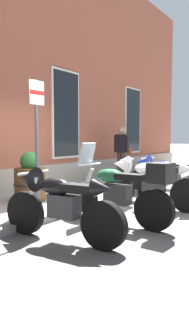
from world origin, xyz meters
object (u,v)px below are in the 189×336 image
motorcycle_black_sport (57,201)px  parking_sign (37,125)px  pedestrian_dark_jacket (121,149)px  motorcycle_blue_sport (165,175)px  barrel_planter (30,180)px  motorcycle_green_touring (121,191)px  motorcycle_white_sport (148,180)px

motorcycle_black_sport → parking_sign: (1.12, 1.43, 1.12)m
pedestrian_dark_jacket → motorcycle_blue_sport: bearing=-131.4°
motorcycle_black_sport → parking_sign: size_ratio=0.84×
parking_sign → barrel_planter: bearing=57.8°
barrel_planter → motorcycle_green_touring: bearing=-96.1°
motorcycle_white_sport → pedestrian_dark_jacket: size_ratio=1.27×
motorcycle_blue_sport → pedestrian_dark_jacket: bearing=48.6°
motorcycle_black_sport → parking_sign: 2.13m
motorcycle_blue_sport → pedestrian_dark_jacket: (2.09, 2.37, 0.51)m
parking_sign → barrel_planter: 1.29m
pedestrian_dark_jacket → motorcycle_green_touring: bearing=-150.9°
motorcycle_blue_sport → barrel_planter: size_ratio=2.09×
motorcycle_green_touring → motorcycle_blue_sport: motorcycle_green_touring is taller
motorcycle_white_sport → motorcycle_blue_sport: motorcycle_white_sport is taller
motorcycle_white_sport → motorcycle_blue_sport: bearing=7.0°
motorcycle_white_sport → motorcycle_black_sport: bearing=176.9°
motorcycle_black_sport → barrel_planter: size_ratio=1.95×
pedestrian_dark_jacket → parking_sign: 5.12m
pedestrian_dark_jacket → barrel_planter: pedestrian_dark_jacket is taller
motorcycle_white_sport → pedestrian_dark_jacket: pedestrian_dark_jacket is taller
parking_sign → motorcycle_blue_sport: bearing=-25.9°
motorcycle_green_touring → pedestrian_dark_jacket: bearing=29.1°
motorcycle_black_sport → motorcycle_white_sport: (2.67, -0.14, 0.02)m
motorcycle_black_sport → motorcycle_blue_sport: (4.02, 0.02, -0.00)m
motorcycle_blue_sport → parking_sign: size_ratio=0.89×
pedestrian_dark_jacket → parking_sign: parking_sign is taller
motorcycle_green_touring → pedestrian_dark_jacket: pedestrian_dark_jacket is taller
parking_sign → barrel_planter: parking_sign is taller
motorcycle_green_touring → pedestrian_dark_jacket: 5.62m
parking_sign → barrel_planter: (0.34, 0.54, -1.12)m
motorcycle_green_touring → motorcycle_blue_sport: (2.80, 0.35, -0.01)m
parking_sign → pedestrian_dark_jacket: bearing=10.9°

